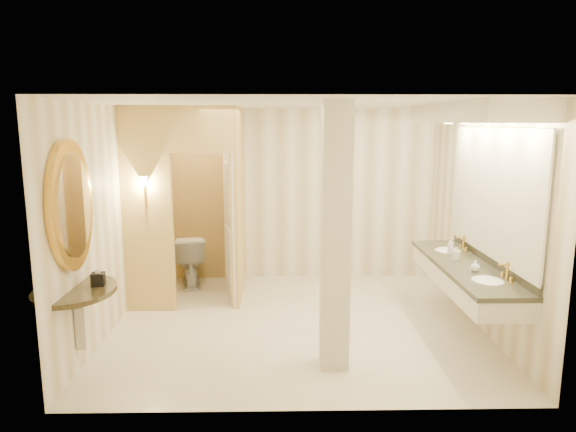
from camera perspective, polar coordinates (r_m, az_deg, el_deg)
The scene contains 16 objects.
floor at distance 6.59m, azimuth 0.91°, elevation -11.80°, with size 4.50×4.50×0.00m, color #ECE4CC.
ceiling at distance 6.11m, azimuth 0.99°, elevation 12.36°, with size 4.50×4.50×0.00m, color silver.
wall_back at distance 8.19m, azimuth 0.45°, elevation 2.36°, with size 4.50×0.02×2.70m, color silver.
wall_front at distance 4.26m, azimuth 1.91°, elevation -5.09°, with size 4.50×0.02×2.70m, color silver.
wall_left at distance 6.53m, azimuth -19.19°, elevation -0.25°, with size 0.02×4.00×2.70m, color silver.
wall_right at distance 6.68m, azimuth 20.61°, elevation -0.11°, with size 0.02×4.00×2.70m, color silver.
toilet_closet at distance 7.22m, azimuth -8.21°, elevation 1.47°, with size 1.50×1.55×2.70m.
wall_sconce at distance 6.79m, azimuth -15.66°, elevation 3.59°, with size 0.14×0.14×0.42m.
vanity at distance 6.17m, azimuth 19.79°, elevation 1.75°, with size 0.75×2.54×2.09m.
console_shelf at distance 5.39m, azimuth -22.77°, elevation -2.70°, with size 0.97×0.97×1.94m.
pillar at distance 5.14m, azimuth 5.30°, elevation -2.45°, with size 0.28×0.28×2.70m, color beige.
tissue_box at distance 5.52m, azimuth -20.34°, elevation -6.60°, with size 0.13×0.13×0.13m, color black.
toilet at distance 8.09m, azimuth -10.84°, elevation -4.78°, with size 0.45×0.79×0.80m, color white.
soap_bottle_a at distance 6.44m, azimuth 18.16°, elevation -3.97°, with size 0.07×0.07×0.15m, color beige.
soap_bottle_b at distance 6.01m, azimuth 20.10°, elevation -5.21°, with size 0.10×0.10×0.13m, color silver.
soap_bottle_c at distance 6.67m, azimuth 17.64°, elevation -3.20°, with size 0.08×0.08×0.21m, color #C6B28C.
Camera 1 is at (-0.22, -6.10, 2.48)m, focal length 32.00 mm.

